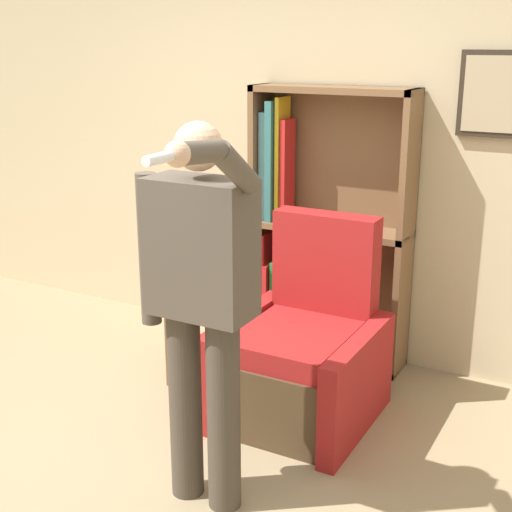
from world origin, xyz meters
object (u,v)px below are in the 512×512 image
object	(u,v)px
bookcase	(314,229)
person_standing	(200,296)
armchair	(303,357)
side_table	(203,313)
table_lamp	(202,251)

from	to	relation	value
bookcase	person_standing	size ratio (longest dim) A/B	1.02
bookcase	armchair	bearing A→B (deg)	-69.03
person_standing	side_table	xyz separation A→B (m)	(-0.65, 1.02, -0.55)
armchair	side_table	bearing A→B (deg)	174.54
person_standing	table_lamp	xyz separation A→B (m)	(-0.65, 1.02, -0.16)
person_standing	side_table	world-z (taller)	person_standing
bookcase	armchair	distance (m)	0.99
bookcase	side_table	world-z (taller)	bookcase
side_table	person_standing	bearing A→B (deg)	-57.48
armchair	side_table	distance (m)	0.72
bookcase	armchair	world-z (taller)	bookcase
armchair	bookcase	bearing A→B (deg)	110.97
person_standing	side_table	bearing A→B (deg)	122.52
armchair	table_lamp	world-z (taller)	armchair
bookcase	armchair	size ratio (longest dim) A/B	1.60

